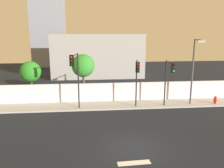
% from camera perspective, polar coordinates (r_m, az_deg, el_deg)
% --- Properties ---
extents(ground_plane, '(80.00, 80.00, 0.00)m').
position_cam_1_polar(ground_plane, '(14.48, 5.39, -15.63)').
color(ground_plane, black).
extents(sidewalk, '(36.00, 2.40, 0.15)m').
position_cam_1_polar(sidewalk, '(21.92, 1.39, -5.24)').
color(sidewalk, '#B0B0B0').
rests_on(sidewalk, ground).
extents(perimeter_wall, '(36.00, 0.18, 1.80)m').
position_cam_1_polar(perimeter_wall, '(22.87, 1.02, -1.91)').
color(perimeter_wall, silver).
rests_on(perimeter_wall, sidewalk).
extents(traffic_light_left, '(0.43, 1.51, 4.27)m').
position_cam_1_polar(traffic_light_left, '(20.06, 6.23, 2.46)').
color(traffic_light_left, black).
rests_on(traffic_light_left, sidewalk).
extents(traffic_light_center, '(0.39, 1.64, 4.21)m').
position_cam_1_polar(traffic_light_center, '(20.77, 14.09, 2.40)').
color(traffic_light_center, black).
rests_on(traffic_light_center, sidewalk).
extents(traffic_light_right, '(0.64, 1.79, 4.93)m').
position_cam_1_polar(traffic_light_right, '(19.51, -9.17, 3.48)').
color(traffic_light_right, black).
rests_on(traffic_light_right, sidewalk).
extents(street_lamp_curbside, '(0.62, 1.63, 6.09)m').
position_cam_1_polar(street_lamp_curbside, '(22.34, 19.63, 4.08)').
color(street_lamp_curbside, '#4C4C51').
rests_on(street_lamp_curbside, sidewalk).
extents(fire_hydrant, '(0.44, 0.26, 0.72)m').
position_cam_1_polar(fire_hydrant, '(24.15, 24.24, -3.54)').
color(fire_hydrant, red).
rests_on(fire_hydrant, sidewalk).
extents(roadside_tree_leftmost, '(2.05, 2.05, 4.08)m').
position_cam_1_polar(roadside_tree_leftmost, '(23.89, -19.58, 2.86)').
color(roadside_tree_leftmost, brown).
rests_on(roadside_tree_leftmost, ground).
extents(roadside_tree_midleft, '(2.28, 2.28, 4.73)m').
position_cam_1_polar(roadside_tree_midleft, '(23.09, -7.20, 4.50)').
color(roadside_tree_midleft, brown).
rests_on(roadside_tree_midleft, ground).
extents(low_building_distant, '(13.75, 6.00, 6.53)m').
position_cam_1_polar(low_building_distant, '(36.17, -3.56, 7.13)').
color(low_building_distant, '#A2A2A2').
rests_on(low_building_distant, ground).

